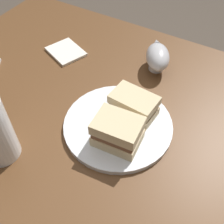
{
  "coord_description": "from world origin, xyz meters",
  "views": [
    {
      "loc": [
        -0.25,
        0.4,
        1.3
      ],
      "look_at": [
        -0.02,
        0.01,
        0.79
      ],
      "focal_mm": 44.81,
      "sensor_mm": 36.0,
      "label": 1
    }
  ],
  "objects_px": {
    "plate": "(118,125)",
    "sandwich_half_right": "(134,105)",
    "gravy_boat": "(158,57)",
    "napkin": "(66,52)",
    "sandwich_half_left": "(118,132)"
  },
  "relations": [
    {
      "from": "sandwich_half_left",
      "to": "gravy_boat",
      "type": "height_order",
      "value": "sandwich_half_left"
    },
    {
      "from": "plate",
      "to": "sandwich_half_right",
      "type": "distance_m",
      "value": 0.06
    },
    {
      "from": "sandwich_half_left",
      "to": "sandwich_half_right",
      "type": "xyz_separation_m",
      "value": [
        0.01,
        -0.09,
        -0.01
      ]
    },
    {
      "from": "plate",
      "to": "gravy_boat",
      "type": "height_order",
      "value": "gravy_boat"
    },
    {
      "from": "gravy_boat",
      "to": "plate",
      "type": "bearing_deg",
      "value": 92.51
    },
    {
      "from": "plate",
      "to": "sandwich_half_right",
      "type": "height_order",
      "value": "sandwich_half_right"
    },
    {
      "from": "sandwich_half_right",
      "to": "gravy_boat",
      "type": "distance_m",
      "value": 0.2
    },
    {
      "from": "sandwich_half_left",
      "to": "gravy_boat",
      "type": "bearing_deg",
      "value": -83.22
    },
    {
      "from": "sandwich_half_left",
      "to": "gravy_boat",
      "type": "relative_size",
      "value": 0.85
    },
    {
      "from": "plate",
      "to": "napkin",
      "type": "height_order",
      "value": "plate"
    },
    {
      "from": "sandwich_half_right",
      "to": "gravy_boat",
      "type": "xyz_separation_m",
      "value": [
        0.03,
        -0.2,
        0.0
      ]
    },
    {
      "from": "sandwich_half_right",
      "to": "napkin",
      "type": "xyz_separation_m",
      "value": [
        0.3,
        -0.13,
        -0.04
      ]
    },
    {
      "from": "plate",
      "to": "napkin",
      "type": "distance_m",
      "value": 0.34
    },
    {
      "from": "sandwich_half_left",
      "to": "napkin",
      "type": "relative_size",
      "value": 0.99
    },
    {
      "from": "plate",
      "to": "sandwich_half_right",
      "type": "xyz_separation_m",
      "value": [
        -0.02,
        -0.05,
        0.04
      ]
    }
  ]
}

